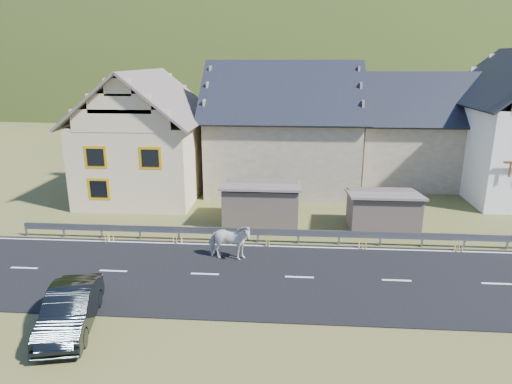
{
  "coord_description": "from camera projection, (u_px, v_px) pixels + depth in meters",
  "views": [
    {
      "loc": [
        -0.56,
        -17.39,
        8.84
      ],
      "look_at": [
        -2.1,
        3.75,
        2.62
      ],
      "focal_mm": 32.0,
      "sensor_mm": 36.0,
      "label": 1
    }
  ],
  "objects": [
    {
      "name": "house_stone_b",
      "position": [
        419.0,
        124.0,
        33.54
      ],
      "size": [
        9.8,
        8.8,
        8.1
      ],
      "color": "tan",
      "rests_on": "ground"
    },
    {
      "name": "guardrail",
      "position": [
        298.0,
        233.0,
        22.46
      ],
      "size": [
        28.1,
        0.09,
        0.75
      ],
      "color": "#93969B",
      "rests_on": "ground"
    },
    {
      "name": "shed_left",
      "position": [
        261.0,
        204.0,
        25.14
      ],
      "size": [
        4.3,
        3.3,
        2.4
      ],
      "primitive_type": "cube",
      "color": "brown",
      "rests_on": "ground"
    },
    {
      "name": "road",
      "position": [
        299.0,
        278.0,
        19.09
      ],
      "size": [
        60.0,
        7.0,
        0.04
      ],
      "primitive_type": "cube",
      "color": "black",
      "rests_on": "ground"
    },
    {
      "name": "house_cream",
      "position": [
        146.0,
        129.0,
        30.05
      ],
      "size": [
        7.8,
        9.8,
        8.3
      ],
      "color": "beige",
      "rests_on": "ground"
    },
    {
      "name": "ground",
      "position": [
        299.0,
        278.0,
        19.09
      ],
      "size": [
        160.0,
        160.0,
        0.0
      ],
      "primitive_type": "plane",
      "color": "#415022",
      "rests_on": "ground"
    },
    {
      "name": "car",
      "position": [
        70.0,
        309.0,
        15.39
      ],
      "size": [
        2.33,
        4.43,
        1.39
      ],
      "primitive_type": "imported",
      "rotation": [
        0.0,
        0.0,
        0.21
      ],
      "color": "black",
      "rests_on": "ground"
    },
    {
      "name": "shed_right",
      "position": [
        383.0,
        212.0,
        24.24
      ],
      "size": [
        3.8,
        2.9,
        2.2
      ],
      "primitive_type": "cube",
      "color": "brown",
      "rests_on": "ground"
    },
    {
      "name": "house_stone_a",
      "position": [
        283.0,
        120.0,
        32.22
      ],
      "size": [
        10.8,
        9.8,
        8.9
      ],
      "color": "tan",
      "rests_on": "ground"
    },
    {
      "name": "lane_markings",
      "position": [
        299.0,
        277.0,
        19.08
      ],
      "size": [
        60.0,
        6.6,
        0.01
      ],
      "primitive_type": "cube",
      "color": "silver",
      "rests_on": "road"
    },
    {
      "name": "conifer_patch",
      "position": [
        94.0,
        69.0,
        126.52
      ],
      "size": [
        76.0,
        50.0,
        28.0
      ],
      "primitive_type": "ellipsoid",
      "color": "black",
      "rests_on": "ground"
    },
    {
      "name": "mountain",
      "position": [
        302.0,
        128.0,
        196.64
      ],
      "size": [
        440.0,
        280.0,
        260.0
      ],
      "primitive_type": "ellipsoid",
      "color": "#203A12",
      "rests_on": "ground"
    },
    {
      "name": "horse",
      "position": [
        229.0,
        242.0,
        20.55
      ],
      "size": [
        1.12,
        2.12,
        1.72
      ],
      "primitive_type": "imported",
      "rotation": [
        0.0,
        0.0,
        1.47
      ],
      "color": "silver",
      "rests_on": "road"
    }
  ]
}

